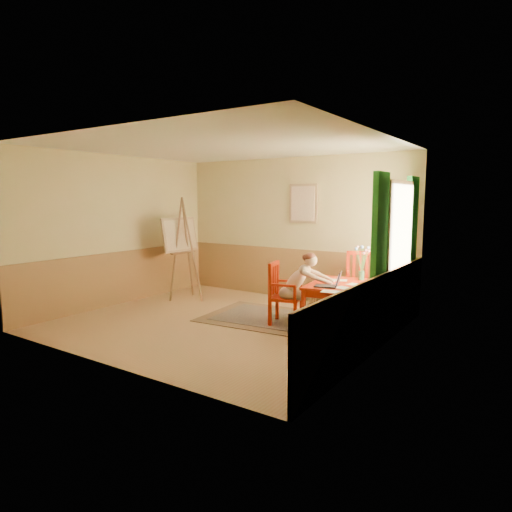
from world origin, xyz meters
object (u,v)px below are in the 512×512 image
Objects in this scene: chair_back at (360,284)px; laptop at (330,284)px; table at (336,289)px; easel at (181,239)px; chair_left at (283,294)px; figure at (301,286)px.

chair_back is 2.58× the size of laptop.
table is 0.63× the size of easel.
chair_left reaches higher than laptop.
easel reaches higher than table.
easel is (-3.50, 0.63, 0.43)m from laptop.
chair_back is at bearing 88.96° from table.
table is at bearing 99.34° from laptop.
easel is at bearing 169.86° from laptop.
laptop is at bearing -16.27° from figure.
laptop is at bearing -10.14° from easel.
chair_back reaches higher than chair_left.
figure is at bearing -114.22° from chair_back.
laptop is 0.21× the size of easel.
easel is (-2.65, 0.52, 0.70)m from chair_left.
figure is at bearing -160.93° from table.
table is 0.54m from figure.
figure is (0.29, 0.05, 0.15)m from chair_left.
figure reaches higher than laptop.
figure is 2.77× the size of laptop.
easel reaches higher than figure.
figure is 3.03m from easel.
laptop is (0.04, -1.34, 0.22)m from chair_back.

